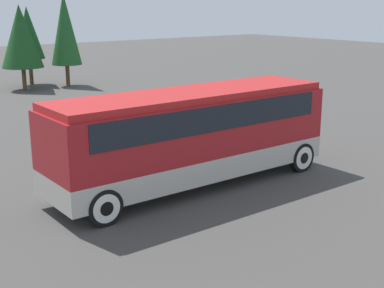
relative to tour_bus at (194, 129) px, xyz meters
The scene contains 7 objects.
ground_plane 1.85m from the tour_bus, behind, with size 120.00×120.00×0.00m, color #423F3D.
tour_bus is the anchor object (origin of this frame).
parked_car_near 9.34m from the tour_bus, 57.61° to the left, with size 4.52×1.81×1.38m.
parked_car_mid 6.41m from the tour_bus, 85.55° to the left, with size 4.46×1.95×1.35m.
tree_left 24.82m from the tour_bus, 80.58° to the left, with size 2.12×2.12×5.48m.
tree_center 22.64m from the tour_bus, 82.92° to the left, with size 2.75×2.75×5.63m.
tree_right 23.08m from the tour_bus, 75.22° to the left, with size 2.10×2.10×6.42m.
Camera 1 is at (-9.98, -13.03, 5.76)m, focal length 50.00 mm.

